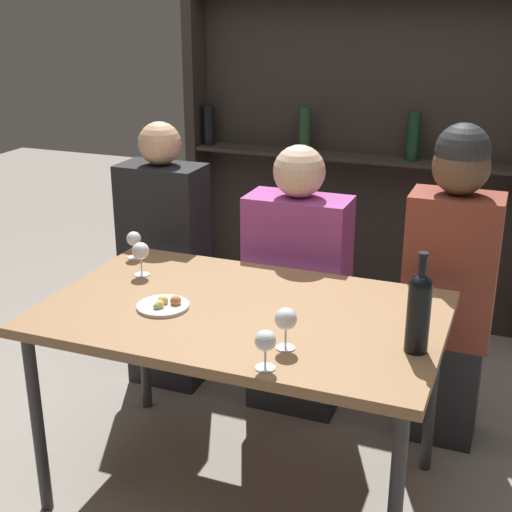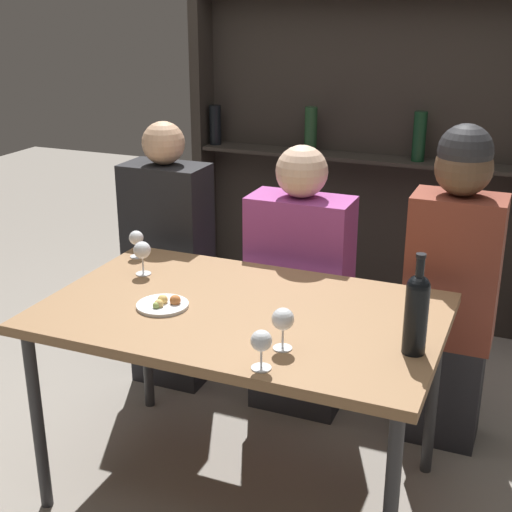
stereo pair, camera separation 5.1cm
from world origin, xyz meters
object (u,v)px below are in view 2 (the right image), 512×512
object	(u,v)px
wine_bottle	(417,310)
food_plate_0	(163,304)
seated_person_left	(169,264)
seated_person_center	(299,291)
seated_person_right	(451,290)
wine_glass_1	(261,342)
wine_glass_0	(142,251)
wine_glass_2	(283,320)
wine_glass_3	(136,239)

from	to	relation	value
wine_bottle	food_plate_0	xyz separation A→B (m)	(-0.87, 0.00, -0.13)
seated_person_left	seated_person_center	xyz separation A→B (m)	(0.64, -0.00, -0.03)
wine_bottle	seated_person_center	size ratio (longest dim) A/B	0.27
seated_person_left	seated_person_right	size ratio (longest dim) A/B	0.95
seated_person_right	wine_glass_1	bearing A→B (deg)	-112.07
wine_glass_0	seated_person_center	bearing A→B (deg)	45.58
wine_glass_1	seated_person_left	xyz separation A→B (m)	(-0.87, 1.00, -0.24)
wine_glass_1	seated_person_right	bearing A→B (deg)	67.93
seated_person_center	wine_glass_0	bearing A→B (deg)	-134.42
wine_bottle	seated_person_right	xyz separation A→B (m)	(0.02, 0.73, -0.22)
food_plate_0	wine_glass_1	bearing A→B (deg)	-29.70
food_plate_0	seated_person_center	distance (m)	0.79
wine_glass_1	seated_person_right	size ratio (longest dim) A/B	0.09
wine_glass_0	seated_person_center	size ratio (longest dim) A/B	0.11
wine_glass_2	wine_glass_3	size ratio (longest dim) A/B	1.19
wine_glass_1	food_plate_0	bearing A→B (deg)	150.30
seated_person_left	wine_glass_0	bearing A→B (deg)	-71.20
wine_glass_3	seated_person_right	distance (m)	1.29
wine_glass_2	seated_person_right	distance (m)	0.96
wine_bottle	wine_glass_3	distance (m)	1.28
wine_glass_0	seated_person_right	xyz separation A→B (m)	(1.11, 0.48, -0.17)
seated_person_left	wine_glass_3	bearing A→B (deg)	-82.91
seated_person_right	wine_glass_2	bearing A→B (deg)	-114.47
wine_bottle	seated_person_left	xyz separation A→B (m)	(-1.26, 0.73, -0.29)
wine_glass_0	wine_glass_2	size ratio (longest dim) A/B	0.99
wine_glass_3	seated_person_center	bearing A→B (deg)	28.54
wine_glass_0	seated_person_left	xyz separation A→B (m)	(-0.17, 0.48, -0.25)
seated_person_right	wine_glass_3	bearing A→B (deg)	-165.20
wine_glass_1	seated_person_right	world-z (taller)	seated_person_right
wine_glass_2	seated_person_center	world-z (taller)	seated_person_center
wine_glass_0	seated_person_left	world-z (taller)	seated_person_left
wine_bottle	food_plate_0	distance (m)	0.88
wine_glass_0	wine_glass_2	bearing A→B (deg)	-27.66
wine_glass_1	wine_glass_2	xyz separation A→B (m)	(0.01, 0.14, 0.01)
wine_glass_3	seated_person_left	distance (m)	0.40
wine_bottle	wine_glass_2	world-z (taller)	wine_bottle
wine_glass_2	seated_person_left	size ratio (longest dim) A/B	0.11
wine_glass_2	seated_person_center	bearing A→B (deg)	105.76
wine_bottle	wine_glass_2	bearing A→B (deg)	-160.89
wine_glass_0	wine_glass_1	xyz separation A→B (m)	(0.70, -0.52, -0.01)
wine_glass_1	wine_glass_2	size ratio (longest dim) A/B	0.90
seated_person_center	seated_person_right	bearing A→B (deg)	0.00
wine_glass_0	seated_person_left	size ratio (longest dim) A/B	0.11
wine_bottle	wine_glass_0	size ratio (longest dim) A/B	2.39
wine_glass_1	wine_glass_2	distance (m)	0.14
wine_bottle	wine_glass_0	bearing A→B (deg)	167.29
seated_person_left	seated_person_right	distance (m)	1.28
wine_glass_0	seated_person_right	world-z (taller)	seated_person_right
wine_bottle	wine_glass_2	xyz separation A→B (m)	(-0.37, -0.13, -0.05)
wine_glass_2	seated_person_right	size ratio (longest dim) A/B	0.10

